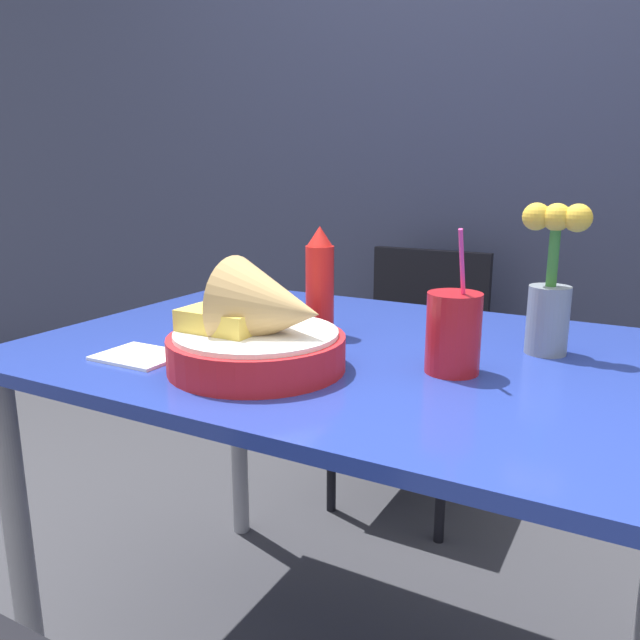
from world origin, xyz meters
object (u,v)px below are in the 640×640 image
chair_far_window (418,352)px  food_basket (262,332)px  flower_vase (551,285)px  ketchup_bottle (320,282)px  drink_cup (453,335)px

chair_far_window → food_basket: (0.10, -1.06, 0.33)m
flower_vase → chair_far_window: bearing=124.3°
ketchup_bottle → flower_vase: 0.43m
ketchup_bottle → drink_cup: bearing=-20.0°
food_basket → drink_cup: bearing=26.6°
chair_far_window → flower_vase: flower_vase is taller
chair_far_window → flower_vase: (0.50, -0.73, 0.39)m
chair_far_window → ketchup_bottle: 0.89m
chair_far_window → food_basket: food_basket is taller
food_basket → chair_far_window: bearing=95.6°
food_basket → ketchup_bottle: (-0.03, 0.25, 0.04)m
food_basket → drink_cup: drink_cup is taller
food_basket → ketchup_bottle: bearing=96.8°
chair_far_window → ketchup_bottle: bearing=-84.8°
food_basket → flower_vase: 0.52m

